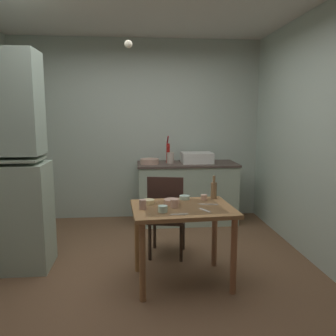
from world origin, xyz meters
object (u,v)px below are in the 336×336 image
hutch_cabinet (2,171)px  dining_table (182,219)px  hand_pump (168,151)px  mixing_bowl_counter (150,161)px  glass_bottle (214,190)px  serving_bowl_wide (148,202)px  chair_far_side (166,215)px  sink_basin (197,158)px  mug_tall (204,197)px

hutch_cabinet → dining_table: bearing=-14.7°
hand_pump → mixing_bowl_counter: 0.32m
mixing_bowl_counter → glass_bottle: bearing=-68.5°
hand_pump → serving_bowl_wide: (-0.35, -1.75, -0.29)m
hutch_cabinet → chair_far_side: 1.74m
sink_basin → glass_bottle: size_ratio=1.90×
chair_far_side → sink_basin: bearing=66.3°
mug_tall → chair_far_side: bearing=134.2°
sink_basin → dining_table: (-0.46, -1.84, -0.33)m
hutch_cabinet → mixing_bowl_counter: size_ratio=8.29×
hutch_cabinet → glass_bottle: hutch_cabinet is taller
sink_basin → hutch_cabinet: bearing=-148.0°
hand_pump → dining_table: bearing=-91.2°
hand_pump → glass_bottle: bearing=-78.7°
dining_table → hutch_cabinet: bearing=165.3°
sink_basin → serving_bowl_wide: (-0.77, -1.71, -0.20)m
sink_basin → mixing_bowl_counter: 0.69m
mixing_bowl_counter → mug_tall: (0.48, -1.56, -0.15)m
sink_basin → hand_pump: bearing=173.8°
dining_table → glass_bottle: bearing=39.6°
serving_bowl_wide → glass_bottle: size_ratio=0.51×
serving_bowl_wide → mug_tall: bearing=9.6°
sink_basin → mixing_bowl_counter: (-0.69, -0.05, -0.04)m
hand_pump → dining_table: size_ratio=0.40×
hutch_cabinet → mixing_bowl_counter: bearing=41.1°
hand_pump → mixing_bowl_counter: (-0.27, -0.10, -0.13)m
hutch_cabinet → dining_table: size_ratio=2.26×
serving_bowl_wide → mug_tall: (0.55, 0.09, 0.01)m
mixing_bowl_counter → chair_far_side: bearing=-83.7°
hutch_cabinet → mug_tall: (2.00, -0.24, -0.26)m
hutch_cabinet → serving_bowl_wide: size_ratio=18.60×
mixing_bowl_counter → glass_bottle: (0.59, -1.49, -0.09)m
sink_basin → dining_table: size_ratio=0.46×
hand_pump → chair_far_side: 1.43m
mixing_bowl_counter → dining_table: bearing=-82.6°
mixing_bowl_counter → serving_bowl_wide: mixing_bowl_counter is taller
chair_far_side → hand_pump: bearing=83.9°
mug_tall → hutch_cabinet: bearing=173.3°
hutch_cabinet → sink_basin: (2.21, 1.38, -0.07)m
hutch_cabinet → mixing_bowl_counter: hutch_cabinet is taller
sink_basin → serving_bowl_wide: sink_basin is taller
sink_basin → dining_table: sink_basin is taller
hutch_cabinet → glass_bottle: bearing=-4.5°
mixing_bowl_counter → sink_basin: bearing=4.2°
hand_pump → mixing_bowl_counter: bearing=-160.7°
hand_pump → chair_far_side: bearing=-96.1°
mixing_bowl_counter → hutch_cabinet: bearing=-138.9°
sink_basin → mug_tall: (-0.21, -1.61, -0.19)m
hand_pump → chair_far_side: hand_pump is taller
hutch_cabinet → sink_basin: size_ratio=4.96×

